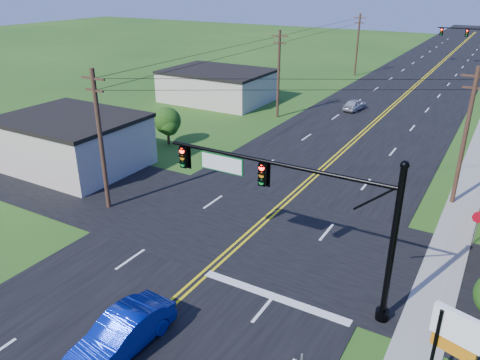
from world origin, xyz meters
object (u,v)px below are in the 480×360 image
Objects in this scene: signal_mast_far at (472,38)px; stop_sign at (478,220)px; signal_mast_main at (293,200)px; blue_car at (122,334)px.

signal_mast_far reaches higher than stop_sign.
signal_mast_main is 72.00m from signal_mast_far.
signal_mast_far is at bearing 89.92° from signal_mast_main.
signal_mast_far is 63.50m from stop_sign.
signal_mast_main reaches higher than stop_sign.
stop_sign is (11.29, 16.04, 0.70)m from blue_car.
signal_mast_far is (0.10, 72.00, -0.20)m from signal_mast_main.
signal_mast_main and signal_mast_far have the same top height.
signal_mast_far is 79.25m from blue_car.
signal_mast_main is at bearing -90.08° from signal_mast_far.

